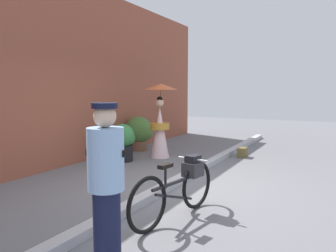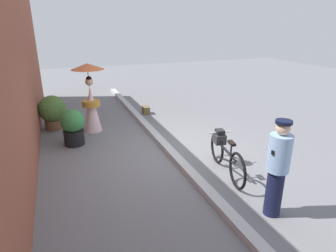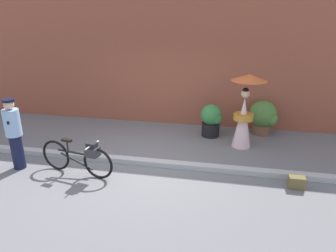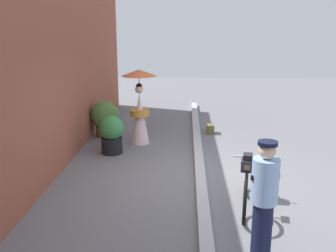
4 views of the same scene
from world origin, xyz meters
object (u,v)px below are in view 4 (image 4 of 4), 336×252
object	(u,v)px
person_officer	(264,198)
potted_plant_by_door	(112,133)
person_with_parasol	(140,105)
bicycle_near_officer	(246,182)
potted_plant_small	(106,117)
backpack_on_pavement	(211,129)

from	to	relation	value
person_officer	potted_plant_by_door	xyz separation A→B (m)	(4.08, 2.74, -0.35)
person_officer	potted_plant_by_door	size ratio (longest dim) A/B	1.74
person_officer	person_with_parasol	size ratio (longest dim) A/B	0.84
bicycle_near_officer	person_officer	size ratio (longest dim) A/B	1.10
bicycle_near_officer	potted_plant_by_door	size ratio (longest dim) A/B	1.92
potted_plant_by_door	potted_plant_small	bearing A→B (deg)	17.53
potted_plant_by_door	potted_plant_small	xyz separation A→B (m)	(1.43, 0.45, 0.04)
bicycle_near_officer	person_officer	xyz separation A→B (m)	(-1.49, 0.03, 0.42)
bicycle_near_officer	potted_plant_by_door	world-z (taller)	potted_plant_by_door
backpack_on_pavement	potted_plant_small	bearing A→B (deg)	97.98
person_with_parasol	potted_plant_small	world-z (taller)	person_with_parasol
potted_plant_small	backpack_on_pavement	bearing A→B (deg)	-82.02
bicycle_near_officer	potted_plant_small	distance (m)	5.14
potted_plant_small	potted_plant_by_door	bearing A→B (deg)	-162.47
bicycle_near_officer	potted_plant_small	xyz separation A→B (m)	(4.02, 3.21, 0.10)
potted_plant_by_door	bicycle_near_officer	bearing A→B (deg)	-133.14
person_officer	person_with_parasol	bearing A→B (deg)	23.86
bicycle_near_officer	backpack_on_pavement	distance (m)	4.44
bicycle_near_officer	potted_plant_by_door	bearing A→B (deg)	46.86
person_officer	potted_plant_small	bearing A→B (deg)	30.04
bicycle_near_officer	potted_plant_small	world-z (taller)	potted_plant_small
potted_plant_by_door	backpack_on_pavement	xyz separation A→B (m)	(1.83, -2.44, -0.36)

